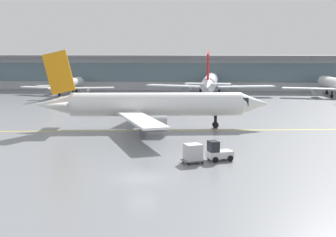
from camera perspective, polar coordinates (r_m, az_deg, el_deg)
name	(u,v)px	position (r m, az deg, el deg)	size (l,w,h in m)	color
ground_plane	(142,178)	(41.62, -3.25, -7.33)	(400.00, 400.00, 0.00)	slate
taxiway_centreline_stripe	(155,130)	(65.03, -1.56, -1.49)	(110.00, 0.36, 0.01)	yellow
terminal_concourse	(182,72)	(131.05, 1.74, 5.78)	(221.23, 11.00, 9.60)	#B2B7BC
gate_airplane_1	(67,85)	(117.42, -12.31, 4.11)	(24.02, 25.83, 8.56)	white
gate_airplane_2	(210,82)	(112.77, 5.23, 4.48)	(31.13, 33.53, 11.10)	silver
taxiing_regional_jet	(154,105)	(66.50, -1.79, 1.68)	(34.06, 31.50, 11.28)	white
baggage_tug	(218,152)	(47.83, 6.18, -4.15)	(2.95, 2.42, 2.10)	silver
cargo_dolly_lead	(193,153)	(46.63, 3.09, -4.24)	(2.57, 2.32, 1.94)	#595B60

